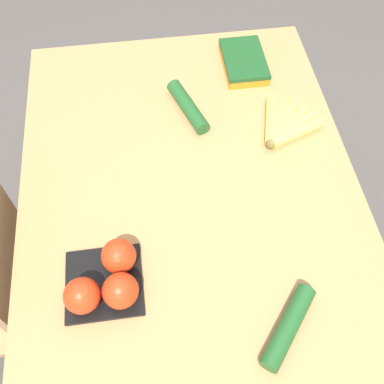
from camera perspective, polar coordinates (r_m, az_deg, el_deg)
ground_plane at (r=1.89m, az=0.00°, el=-13.26°), size 12.00×12.00×0.00m
dining_table at (r=1.29m, az=0.00°, el=-3.19°), size 1.33×0.92×0.77m
banana_bunch at (r=1.35m, az=11.64°, el=8.24°), size 0.19×0.19×0.04m
tomato_pack at (r=1.06m, az=-10.77°, el=-11.01°), size 0.18×0.18×0.09m
carrot_bag at (r=1.53m, az=6.59°, el=16.21°), size 0.20×0.13×0.04m
cucumber_near at (r=1.37m, az=-0.53°, el=10.80°), size 0.21×0.11×0.04m
cucumber_far at (r=1.06m, az=12.13°, el=-16.38°), size 0.19×0.16×0.04m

